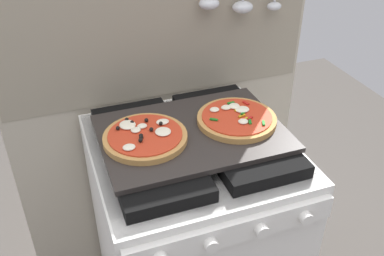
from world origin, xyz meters
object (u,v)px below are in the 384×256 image
pizza_left (145,136)px  stove (192,241)px  baking_tray (192,133)px  pizza_right (237,119)px

pizza_left → stove: bearing=-2.4°
stove → pizza_left: bearing=177.6°
stove → pizza_left: 0.50m
baking_tray → pizza_left: 0.14m
stove → pizza_right: (0.14, -0.00, 0.48)m
stove → pizza_left: pizza_left is taller
stove → pizza_right: pizza_right is taller
baking_tray → pizza_right: pizza_right is taller
stove → pizza_right: bearing=-0.4°
stove → baking_tray: (0.00, 0.00, 0.46)m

